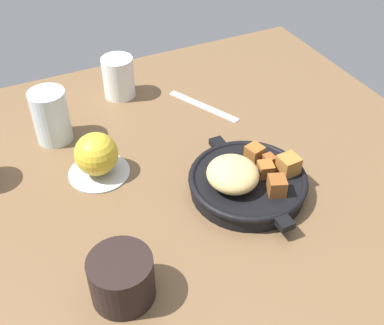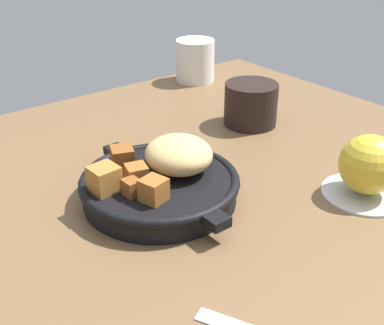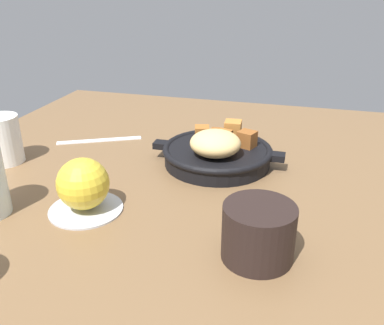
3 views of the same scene
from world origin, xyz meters
The scene contains 8 objects.
ground_plane centered at (0.00, 0.00, -1.20)cm, with size 92.88×92.67×2.40cm, color brown.
cast_iron_skillet centered at (-5.97, -4.42, 2.59)cm, with size 24.36×20.11×7.54cm.
saucer_plate centered at (9.40, 16.66, 0.30)cm, with size 10.91×10.91×0.60cm, color #B7BABF.
red_apple centered at (9.40, 16.66, 4.41)cm, with size 7.63×7.63×7.63cm, color gold.
butter_knife centered at (20.45, -9.54, 0.18)cm, with size 17.48×1.60×0.36cm, color silver.
water_glass_tall centered at (22.88, 21.25, 5.22)cm, with size 6.85×6.85×10.44cm, color silver.
coffee_mug_dark centered at (-16.44, 21.13, 3.56)cm, with size 8.88×8.88×7.11cm, color black.
white_creamer_pitcher centered at (32.31, 4.79, 4.43)cm, with size 6.65×6.65×8.86cm, color white.
Camera 1 is at (-56.21, 29.66, 57.50)cm, focal length 45.48 mm.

